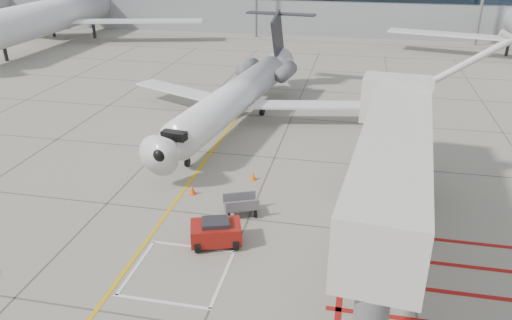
# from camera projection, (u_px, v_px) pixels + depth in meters

# --- Properties ---
(ground_plane) EXTENTS (260.00, 260.00, 0.00)m
(ground_plane) POSITION_uv_depth(u_px,v_px,m) (229.00, 264.00, 22.43)
(ground_plane) COLOR gray
(ground_plane) RESTS_ON ground
(regional_jet) EXTENTS (24.86, 29.66, 7.09)m
(regional_jet) POSITION_uv_depth(u_px,v_px,m) (224.00, 87.00, 35.90)
(regional_jet) COLOR white
(regional_jet) RESTS_ON ground_plane
(jet_bridge) EXTENTS (11.28, 20.56, 7.89)m
(jet_bridge) POSITION_uv_depth(u_px,v_px,m) (391.00, 179.00, 21.40)
(jet_bridge) COLOR silver
(jet_bridge) RESTS_ON ground_plane
(pushback_tug) EXTENTS (2.71, 2.14, 1.38)m
(pushback_tug) POSITION_uv_depth(u_px,v_px,m) (216.00, 232.00, 23.64)
(pushback_tug) COLOR maroon
(pushback_tug) RESTS_ON ground_plane
(baggage_cart) EXTENTS (2.07, 1.72, 1.12)m
(baggage_cart) POSITION_uv_depth(u_px,v_px,m) (241.00, 205.00, 26.19)
(baggage_cart) COLOR #5D5C62
(baggage_cart) RESTS_ON ground_plane
(ground_power_unit) EXTENTS (2.65, 1.80, 1.94)m
(ground_power_unit) POSITION_uv_depth(u_px,v_px,m) (370.00, 202.00, 25.72)
(ground_power_unit) COLOR silver
(ground_power_unit) RESTS_ON ground_plane
(cone_nose) EXTENTS (0.40, 0.40, 0.55)m
(cone_nose) POSITION_uv_depth(u_px,v_px,m) (192.00, 190.00, 28.38)
(cone_nose) COLOR #F54E0C
(cone_nose) RESTS_ON ground_plane
(cone_side) EXTENTS (0.39, 0.39, 0.54)m
(cone_side) POSITION_uv_depth(u_px,v_px,m) (253.00, 176.00, 30.04)
(cone_side) COLOR orange
(cone_side) RESTS_ON ground_plane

